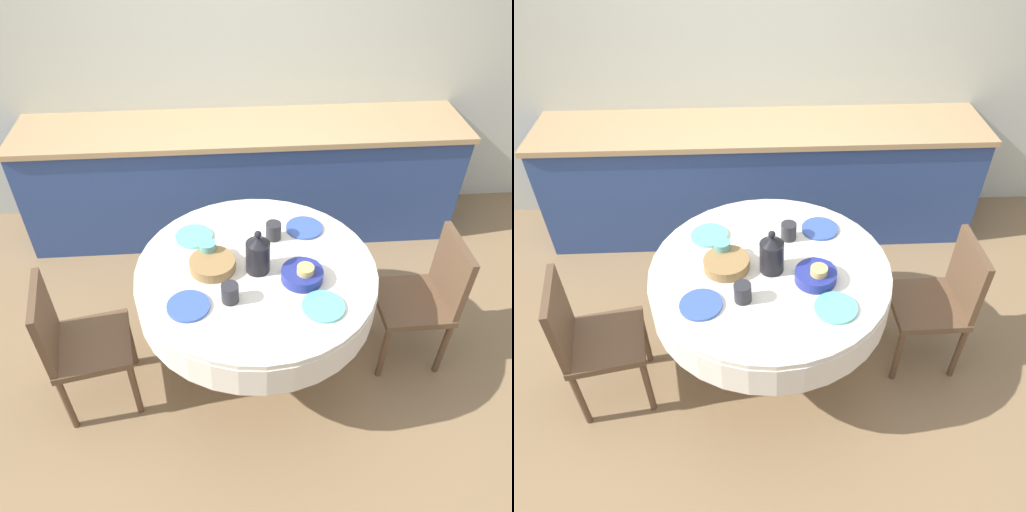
{
  "view_description": "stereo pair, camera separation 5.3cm",
  "coord_description": "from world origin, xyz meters",
  "views": [
    {
      "loc": [
        -0.14,
        -1.91,
        2.51
      ],
      "look_at": [
        0.0,
        0.0,
        0.85
      ],
      "focal_mm": 35.0,
      "sensor_mm": 36.0,
      "label": 1
    },
    {
      "loc": [
        -0.09,
        -1.92,
        2.51
      ],
      "look_at": [
        0.0,
        0.0,
        0.85
      ],
      "focal_mm": 35.0,
      "sensor_mm": 36.0,
      "label": 2
    }
  ],
  "objects": [
    {
      "name": "dining_table",
      "position": [
        0.0,
        0.0,
        0.64
      ],
      "size": [
        1.27,
        1.27,
        0.77
      ],
      "color": "brown",
      "rests_on": "ground_plane"
    },
    {
      "name": "coffee_carafe",
      "position": [
        0.01,
        -0.01,
        0.87
      ],
      "size": [
        0.12,
        0.12,
        0.25
      ],
      "color": "black",
      "rests_on": "dining_table"
    },
    {
      "name": "cup_far_right",
      "position": [
        0.11,
        0.24,
        0.82
      ],
      "size": [
        0.09,
        0.09,
        0.1
      ],
      "primitive_type": "cylinder",
      "color": "#28282D",
      "rests_on": "dining_table"
    },
    {
      "name": "plate_far_left",
      "position": [
        -0.33,
        0.28,
        0.78
      ],
      "size": [
        0.21,
        0.21,
        0.01
      ],
      "primitive_type": "cylinder",
      "color": "#60BCB7",
      "rests_on": "dining_table"
    },
    {
      "name": "fruit_bowl",
      "position": [
        0.23,
        -0.1,
        0.8
      ],
      "size": [
        0.21,
        0.21,
        0.06
      ],
      "primitive_type": "cylinder",
      "color": "navy",
      "rests_on": "dining_table"
    },
    {
      "name": "kitchen_counter",
      "position": [
        0.0,
        1.37,
        0.45
      ],
      "size": [
        3.24,
        0.64,
        0.89
      ],
      "color": "#2D4784",
      "rests_on": "ground_plane"
    },
    {
      "name": "ground_plane",
      "position": [
        0.0,
        0.0,
        0.0
      ],
      "size": [
        12.0,
        12.0,
        0.0
      ],
      "primitive_type": "plane",
      "color": "#8E704C"
    },
    {
      "name": "chair_right",
      "position": [
        -0.95,
        -0.18,
        0.49
      ],
      "size": [
        0.47,
        0.47,
        0.86
      ],
      "rotation": [
        0.0,
        0.0,
        -1.38
      ],
      "color": "brown",
      "rests_on": "ground_plane"
    },
    {
      "name": "plate_near_right",
      "position": [
        0.3,
        -0.31,
        0.78
      ],
      "size": [
        0.21,
        0.21,
        0.01
      ],
      "primitive_type": "cylinder",
      "color": "#60BCB7",
      "rests_on": "dining_table"
    },
    {
      "name": "bread_basket",
      "position": [
        -0.22,
        0.01,
        0.8
      ],
      "size": [
        0.24,
        0.24,
        0.06
      ],
      "primitive_type": "cylinder",
      "color": "olive",
      "rests_on": "dining_table"
    },
    {
      "name": "cup_near_left",
      "position": [
        -0.14,
        -0.22,
        0.82
      ],
      "size": [
        0.09,
        0.09,
        0.1
      ],
      "primitive_type": "cylinder",
      "color": "#28282D",
      "rests_on": "dining_table"
    },
    {
      "name": "cup_near_right",
      "position": [
        0.24,
        -0.12,
        0.82
      ],
      "size": [
        0.09,
        0.09,
        0.1
      ],
      "primitive_type": "cylinder",
      "color": "#DBB766",
      "rests_on": "dining_table"
    },
    {
      "name": "chair_left",
      "position": [
        0.97,
        0.01,
        0.49
      ],
      "size": [
        0.41,
        0.41,
        0.86
      ],
      "rotation": [
        0.0,
        0.0,
        -4.7
      ],
      "color": "brown",
      "rests_on": "ground_plane"
    },
    {
      "name": "wall_back",
      "position": [
        0.0,
        1.71,
        1.3
      ],
      "size": [
        7.0,
        0.05,
        2.6
      ],
      "color": "beige",
      "rests_on": "ground_plane"
    },
    {
      "name": "plate_far_right",
      "position": [
        0.3,
        0.31,
        0.78
      ],
      "size": [
        0.21,
        0.21,
        0.01
      ],
      "primitive_type": "cylinder",
      "color": "#3856AD",
      "rests_on": "dining_table"
    },
    {
      "name": "cup_far_left",
      "position": [
        -0.25,
        0.1,
        0.82
      ],
      "size": [
        0.09,
        0.09,
        0.1
      ],
      "primitive_type": "cylinder",
      "color": "#5BA39E",
      "rests_on": "dining_table"
    },
    {
      "name": "plate_near_left",
      "position": [
        -0.34,
        -0.26,
        0.78
      ],
      "size": [
        0.21,
        0.21,
        0.01
      ],
      "primitive_type": "cylinder",
      "color": "#3856AD",
      "rests_on": "dining_table"
    }
  ]
}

